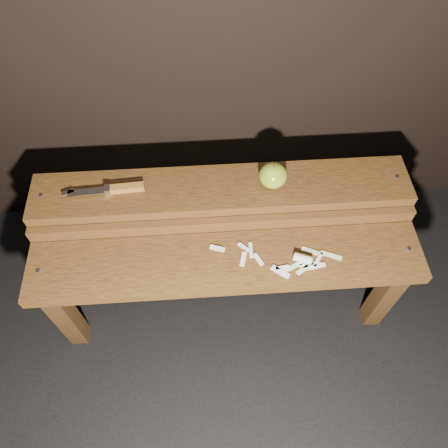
{
  "coord_description": "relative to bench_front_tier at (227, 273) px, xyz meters",
  "views": [
    {
      "loc": [
        -0.05,
        -0.69,
        1.57
      ],
      "look_at": [
        0.0,
        0.06,
        0.45
      ],
      "focal_mm": 35.0,
      "sensor_mm": 36.0,
      "label": 1
    }
  ],
  "objects": [
    {
      "name": "knife",
      "position": [
        -0.33,
        0.23,
        0.16
      ],
      "size": [
        0.25,
        0.04,
        0.02
      ],
      "color": "#955B20",
      "rests_on": "bench_rear_tier"
    },
    {
      "name": "bench_front_tier",
      "position": [
        0.0,
        0.0,
        0.0
      ],
      "size": [
        1.2,
        0.2,
        0.42
      ],
      "color": "#39230E",
      "rests_on": "ground"
    },
    {
      "name": "apple",
      "position": [
        0.16,
        0.23,
        0.19
      ],
      "size": [
        0.09,
        0.09,
        0.09
      ],
      "color": "olive",
      "rests_on": "bench_rear_tier"
    },
    {
      "name": "bench_rear_tier",
      "position": [
        0.0,
        0.23,
        0.06
      ],
      "size": [
        1.2,
        0.21,
        0.5
      ],
      "color": "#39230E",
      "rests_on": "ground"
    },
    {
      "name": "apple_scraps",
      "position": [
        0.19,
        -0.0,
        0.07
      ],
      "size": [
        0.4,
        0.13,
        0.03
      ],
      "color": "beige",
      "rests_on": "bench_front_tier"
    },
    {
      "name": "ground",
      "position": [
        0.0,
        0.06,
        -0.35
      ],
      "size": [
        60.0,
        60.0,
        0.0
      ],
      "primitive_type": "plane",
      "color": "black"
    }
  ]
}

